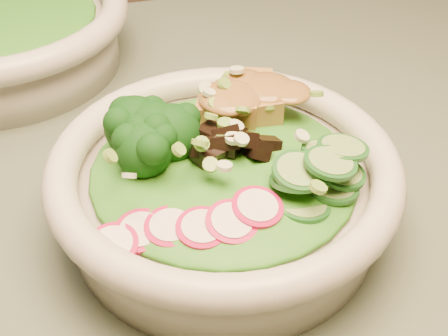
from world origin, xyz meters
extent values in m
cube|color=#475345|center=(0.00, 0.00, 0.73)|extent=(1.20, 0.80, 0.03)
cylinder|color=beige|center=(-0.19, -0.07, 0.78)|extent=(0.26, 0.26, 0.06)
torus|color=beige|center=(-0.19, -0.07, 0.81)|extent=(0.29, 0.29, 0.03)
cylinder|color=beige|center=(-0.37, 0.26, 0.78)|extent=(0.27, 0.27, 0.06)
ellipsoid|color=#246916|center=(-0.19, -0.07, 0.81)|extent=(0.22, 0.22, 0.03)
ellipsoid|color=brown|center=(-0.15, -0.01, 0.84)|extent=(0.07, 0.06, 0.02)
camera|label=1|loc=(-0.28, -0.44, 1.13)|focal=50.00mm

